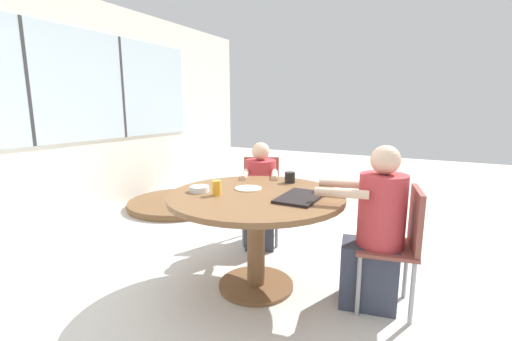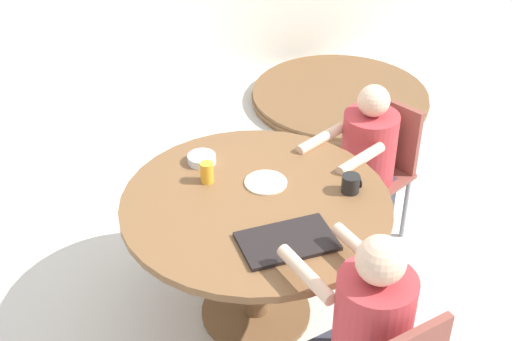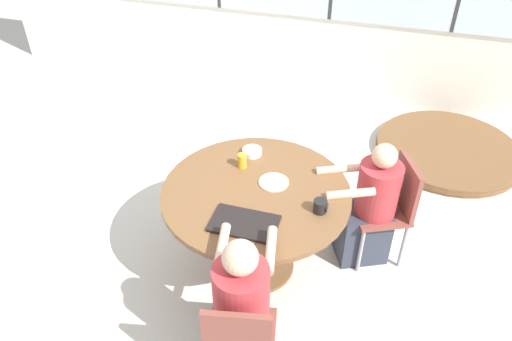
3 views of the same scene
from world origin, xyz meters
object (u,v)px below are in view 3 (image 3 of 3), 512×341
person_woman_green_shirt (370,210)px  folded_table_stack (448,150)px  chair_for_woman_green_shirt (392,202)px  bowl_white_shallow (252,152)px  person_man_blue_shirt (243,316)px  coffee_mug (320,206)px  juice_glass (242,161)px  chair_for_man_blue_shirt (239,340)px

person_woman_green_shirt → folded_table_stack: 1.86m
folded_table_stack → chair_for_woman_green_shirt: bearing=-108.2°
chair_for_woman_green_shirt → bowl_white_shallow: 1.13m
person_man_blue_shirt → coffee_mug: person_man_blue_shirt is taller
chair_for_woman_green_shirt → coffee_mug: size_ratio=9.11×
person_woman_green_shirt → folded_table_stack: (0.68, 1.67, -0.43)m
person_man_blue_shirt → juice_glass: person_man_blue_shirt is taller
person_man_blue_shirt → chair_for_woman_green_shirt: bearing=47.9°
chair_for_woman_green_shirt → chair_for_man_blue_shirt: bearing=128.2°
juice_glass → chair_for_man_blue_shirt: bearing=-73.0°
coffee_mug → folded_table_stack: 2.48m
folded_table_stack → coffee_mug: bearing=-115.2°
coffee_mug → juice_glass: 0.73m
bowl_white_shallow → folded_table_stack: 2.42m
juice_glass → folded_table_stack: (1.65, 1.80, -0.79)m
person_woman_green_shirt → bowl_white_shallow: size_ratio=7.12×
coffee_mug → person_woman_green_shirt: bearing=54.8°
chair_for_man_blue_shirt → juice_glass: 1.35m
person_woman_green_shirt → person_man_blue_shirt: (-0.62, -1.23, 0.05)m
juice_glass → chair_for_woman_green_shirt: bearing=10.1°
person_man_blue_shirt → folded_table_stack: bearing=54.5°
bowl_white_shallow → chair_for_woman_green_shirt: bearing=1.2°
chair_for_man_blue_shirt → person_woman_green_shirt: bearing=55.8°
chair_for_man_blue_shirt → folded_table_stack: 3.35m
coffee_mug → juice_glass: juice_glass is taller
chair_for_woman_green_shirt → coffee_mug: chair_for_woman_green_shirt is taller
coffee_mug → bowl_white_shallow: bearing=141.3°
folded_table_stack → person_man_blue_shirt: bearing=-114.1°
juice_glass → person_woman_green_shirt: bearing=7.6°
chair_for_woman_green_shirt → chair_for_man_blue_shirt: 1.64m
chair_for_man_blue_shirt → coffee_mug: (0.27, 0.94, 0.29)m
bowl_white_shallow → folded_table_stack: (1.63, 1.62, -0.75)m
chair_for_woman_green_shirt → coffee_mug: 0.76m
chair_for_woman_green_shirt → folded_table_stack: chair_for_woman_green_shirt is taller
coffee_mug → juice_glass: bearing=153.5°
chair_for_man_blue_shirt → juice_glass: size_ratio=7.94×
chair_for_woman_green_shirt → folded_table_stack: bearing=-43.1°
chair_for_woman_green_shirt → bowl_white_shallow: (-1.10, -0.02, 0.26)m
person_woman_green_shirt → bowl_white_shallow: 1.00m
coffee_mug → folded_table_stack: size_ratio=0.07×
coffee_mug → juice_glass: size_ratio=0.87×
person_man_blue_shirt → folded_table_stack: 3.22m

